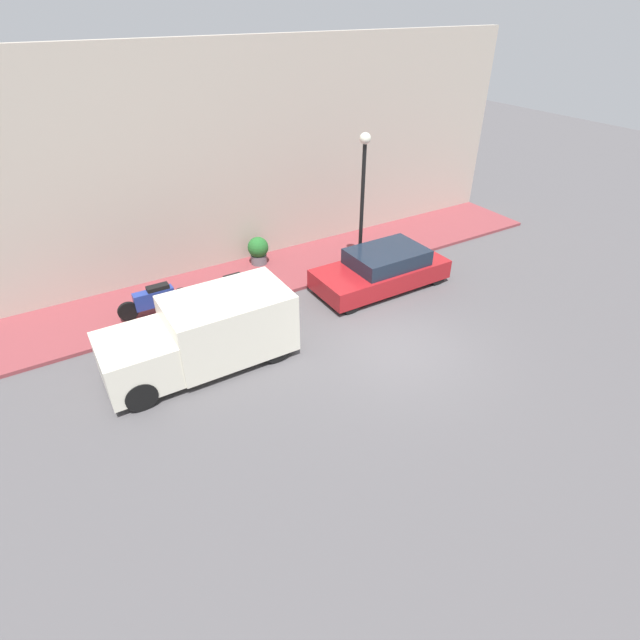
{
  "coord_description": "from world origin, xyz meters",
  "views": [
    {
      "loc": [
        -8.02,
        7.21,
        7.78
      ],
      "look_at": [
        1.38,
        1.51,
        0.6
      ],
      "focal_mm": 28.0,
      "sensor_mm": 36.0,
      "label": 1
    }
  ],
  "objects_px": {
    "delivery_van": "(202,334)",
    "motorcycle_black": "(230,288)",
    "motorcycle_blue": "(155,299)",
    "streetlamp": "(363,182)",
    "potted_plant": "(258,250)",
    "parked_car": "(382,269)"
  },
  "relations": [
    {
      "from": "streetlamp",
      "to": "motorcycle_blue",
      "type": "bearing_deg",
      "value": 84.19
    },
    {
      "from": "parked_car",
      "to": "streetlamp",
      "type": "xyz_separation_m",
      "value": [
        1.29,
        -0.06,
        2.41
      ]
    },
    {
      "from": "streetlamp",
      "to": "delivery_van",
      "type": "bearing_deg",
      "value": 109.62
    },
    {
      "from": "delivery_van",
      "to": "motorcycle_black",
      "type": "distance_m",
      "value": 2.97
    },
    {
      "from": "motorcycle_black",
      "to": "potted_plant",
      "type": "distance_m",
      "value": 2.53
    },
    {
      "from": "delivery_van",
      "to": "motorcycle_black",
      "type": "relative_size",
      "value": 2.57
    },
    {
      "from": "parked_car",
      "to": "streetlamp",
      "type": "height_order",
      "value": "streetlamp"
    },
    {
      "from": "potted_plant",
      "to": "streetlamp",
      "type": "bearing_deg",
      "value": -125.86
    },
    {
      "from": "parked_car",
      "to": "delivery_van",
      "type": "relative_size",
      "value": 0.92
    },
    {
      "from": "motorcycle_blue",
      "to": "potted_plant",
      "type": "height_order",
      "value": "potted_plant"
    },
    {
      "from": "parked_car",
      "to": "motorcycle_black",
      "type": "bearing_deg",
      "value": 71.63
    },
    {
      "from": "parked_car",
      "to": "delivery_van",
      "type": "xyz_separation_m",
      "value": [
        -0.93,
        6.17,
        0.31
      ]
    },
    {
      "from": "streetlamp",
      "to": "parked_car",
      "type": "bearing_deg",
      "value": 177.36
    },
    {
      "from": "motorcycle_black",
      "to": "delivery_van",
      "type": "bearing_deg",
      "value": 144.79
    },
    {
      "from": "motorcycle_black",
      "to": "motorcycle_blue",
      "type": "relative_size",
      "value": 0.85
    },
    {
      "from": "streetlamp",
      "to": "potted_plant",
      "type": "height_order",
      "value": "streetlamp"
    },
    {
      "from": "delivery_van",
      "to": "potted_plant",
      "type": "distance_m",
      "value": 5.47
    },
    {
      "from": "delivery_van",
      "to": "motorcycle_black",
      "type": "bearing_deg",
      "value": -35.21
    },
    {
      "from": "delivery_van",
      "to": "motorcycle_black",
      "type": "height_order",
      "value": "delivery_van"
    },
    {
      "from": "parked_car",
      "to": "motorcycle_blue",
      "type": "distance_m",
      "value": 6.85
    },
    {
      "from": "delivery_van",
      "to": "streetlamp",
      "type": "distance_m",
      "value": 6.94
    },
    {
      "from": "delivery_van",
      "to": "parked_car",
      "type": "bearing_deg",
      "value": -81.45
    }
  ]
}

